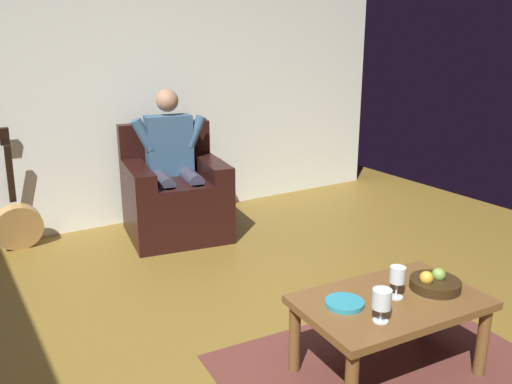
{
  "coord_description": "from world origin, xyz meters",
  "views": [
    {
      "loc": [
        1.45,
        1.82,
        1.68
      ],
      "look_at": [
        -0.43,
        -1.21,
        0.63
      ],
      "focal_mm": 37.67,
      "sensor_mm": 36.0,
      "label": 1
    }
  ],
  "objects_px": {
    "armchair": "(175,197)",
    "wine_glass_far": "(397,277)",
    "wine_glass_near": "(382,301)",
    "guitar": "(18,223)",
    "decorative_dish": "(345,303)",
    "person_seated": "(173,159)",
    "fruit_bowl": "(435,283)",
    "coffee_table": "(390,310)"
  },
  "relations": [
    {
      "from": "fruit_bowl",
      "to": "guitar",
      "type": "bearing_deg",
      "value": -60.7
    },
    {
      "from": "fruit_bowl",
      "to": "decorative_dish",
      "type": "height_order",
      "value": "fruit_bowl"
    },
    {
      "from": "person_seated",
      "to": "coffee_table",
      "type": "height_order",
      "value": "person_seated"
    },
    {
      "from": "coffee_table",
      "to": "wine_glass_near",
      "type": "bearing_deg",
      "value": 33.05
    },
    {
      "from": "guitar",
      "to": "decorative_dish",
      "type": "height_order",
      "value": "guitar"
    },
    {
      "from": "person_seated",
      "to": "decorative_dish",
      "type": "distance_m",
      "value": 2.39
    },
    {
      "from": "armchair",
      "to": "wine_glass_far",
      "type": "bearing_deg",
      "value": 102.39
    },
    {
      "from": "armchair",
      "to": "coffee_table",
      "type": "bearing_deg",
      "value": 101.71
    },
    {
      "from": "person_seated",
      "to": "coffee_table",
      "type": "relative_size",
      "value": 1.29
    },
    {
      "from": "person_seated",
      "to": "fruit_bowl",
      "type": "distance_m",
      "value": 2.51
    },
    {
      "from": "coffee_table",
      "to": "decorative_dish",
      "type": "xyz_separation_m",
      "value": [
        0.24,
        -0.07,
        0.08
      ]
    },
    {
      "from": "wine_glass_near",
      "to": "decorative_dish",
      "type": "distance_m",
      "value": 0.22
    },
    {
      "from": "guitar",
      "to": "wine_glass_near",
      "type": "distance_m",
      "value": 3.14
    },
    {
      "from": "wine_glass_near",
      "to": "fruit_bowl",
      "type": "xyz_separation_m",
      "value": [
        -0.47,
        -0.09,
        -0.07
      ]
    },
    {
      "from": "guitar",
      "to": "decorative_dish",
      "type": "xyz_separation_m",
      "value": [
        -1.08,
        2.72,
        0.21
      ]
    },
    {
      "from": "armchair",
      "to": "fruit_bowl",
      "type": "relative_size",
      "value": 3.65
    },
    {
      "from": "wine_glass_far",
      "to": "fruit_bowl",
      "type": "relative_size",
      "value": 0.64
    },
    {
      "from": "person_seated",
      "to": "guitar",
      "type": "bearing_deg",
      "value": -6.5
    },
    {
      "from": "armchair",
      "to": "decorative_dish",
      "type": "distance_m",
      "value": 2.38
    },
    {
      "from": "coffee_table",
      "to": "wine_glass_near",
      "type": "height_order",
      "value": "wine_glass_near"
    },
    {
      "from": "wine_glass_far",
      "to": "fruit_bowl",
      "type": "xyz_separation_m",
      "value": [
        -0.24,
        0.04,
        -0.08
      ]
    },
    {
      "from": "wine_glass_near",
      "to": "armchair",
      "type": "bearing_deg",
      "value": -92.34
    },
    {
      "from": "coffee_table",
      "to": "guitar",
      "type": "distance_m",
      "value": 3.09
    },
    {
      "from": "wine_glass_near",
      "to": "guitar",
      "type": "bearing_deg",
      "value": -69.09
    },
    {
      "from": "guitar",
      "to": "wine_glass_far",
      "type": "height_order",
      "value": "guitar"
    },
    {
      "from": "guitar",
      "to": "fruit_bowl",
      "type": "distance_m",
      "value": 3.25
    },
    {
      "from": "wine_glass_near",
      "to": "decorative_dish",
      "type": "bearing_deg",
      "value": -78.77
    },
    {
      "from": "armchair",
      "to": "coffee_table",
      "type": "height_order",
      "value": "armchair"
    },
    {
      "from": "decorative_dish",
      "to": "wine_glass_near",
      "type": "bearing_deg",
      "value": 101.23
    },
    {
      "from": "coffee_table",
      "to": "fruit_bowl",
      "type": "bearing_deg",
      "value": 171.86
    },
    {
      "from": "armchair",
      "to": "decorative_dish",
      "type": "relative_size",
      "value": 4.96
    },
    {
      "from": "person_seated",
      "to": "decorative_dish",
      "type": "xyz_separation_m",
      "value": [
        0.15,
        2.37,
        -0.23
      ]
    },
    {
      "from": "person_seated",
      "to": "fruit_bowl",
      "type": "xyz_separation_m",
      "value": [
        -0.36,
        2.48,
        -0.21
      ]
    },
    {
      "from": "coffee_table",
      "to": "wine_glass_far",
      "type": "relative_size",
      "value": 5.87
    },
    {
      "from": "armchair",
      "to": "fruit_bowl",
      "type": "bearing_deg",
      "value": 107.8
    },
    {
      "from": "armchair",
      "to": "decorative_dish",
      "type": "bearing_deg",
      "value": 95.91
    },
    {
      "from": "coffee_table",
      "to": "wine_glass_near",
      "type": "relative_size",
      "value": 6.05
    },
    {
      "from": "person_seated",
      "to": "coffee_table",
      "type": "bearing_deg",
      "value": 101.71
    },
    {
      "from": "coffee_table",
      "to": "guitar",
      "type": "xyz_separation_m",
      "value": [
        1.32,
        -2.79,
        -0.13
      ]
    },
    {
      "from": "guitar",
      "to": "fruit_bowl",
      "type": "relative_size",
      "value": 3.84
    },
    {
      "from": "person_seated",
      "to": "wine_glass_far",
      "type": "height_order",
      "value": "person_seated"
    },
    {
      "from": "coffee_table",
      "to": "decorative_dish",
      "type": "bearing_deg",
      "value": -15.85
    }
  ]
}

